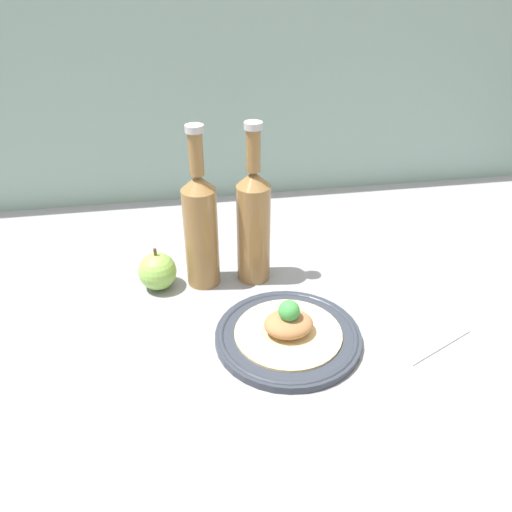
{
  "coord_description": "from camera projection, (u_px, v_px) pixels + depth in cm",
  "views": [
    {
      "loc": [
        -9.33,
        -69.63,
        56.38
      ],
      "look_at": [
        2.97,
        2.76,
        11.01
      ],
      "focal_mm": 35.0,
      "sensor_mm": 36.0,
      "label": 1
    }
  ],
  "objects": [
    {
      "name": "apple",
      "position": [
        157.0,
        271.0,
        0.96
      ],
      "size": [
        7.33,
        7.33,
        8.73
      ],
      "color": "#84B74C",
      "rests_on": "ground_plane"
    },
    {
      "name": "napkin",
      "position": [
        416.0,
        329.0,
        0.86
      ],
      "size": [
        17.84,
        16.18,
        0.8
      ],
      "color": "white",
      "rests_on": "ground_plane"
    },
    {
      "name": "wall_backsplash",
      "position": [
        206.0,
        33.0,
        1.13
      ],
      "size": [
        180.0,
        3.0,
        80.0
      ],
      "color": "#84A399",
      "rests_on": "ground_plane"
    },
    {
      "name": "cider_bottle_right",
      "position": [
        253.0,
        222.0,
        0.94
      ],
      "size": [
        6.43,
        6.43,
        31.45
      ],
      "color": "olive",
      "rests_on": "ground_plane"
    },
    {
      "name": "plated_food",
      "position": [
        288.0,
        325.0,
        0.83
      ],
      "size": [
        18.08,
        18.08,
        6.63
      ],
      "color": "#D6BC7F",
      "rests_on": "plate"
    },
    {
      "name": "ground_plane",
      "position": [
        242.0,
        326.0,
        0.9
      ],
      "size": [
        180.0,
        110.0,
        4.0
      ],
      "primitive_type": "cube",
      "color": "gray"
    },
    {
      "name": "cider_bottle_left",
      "position": [
        201.0,
        226.0,
        0.93
      ],
      "size": [
        6.43,
        6.43,
        31.45
      ],
      "color": "olive",
      "rests_on": "ground_plane"
    },
    {
      "name": "plate",
      "position": [
        288.0,
        336.0,
        0.84
      ],
      "size": [
        24.57,
        24.57,
        1.62
      ],
      "color": "#2D333D",
      "rests_on": "ground_plane"
    }
  ]
}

